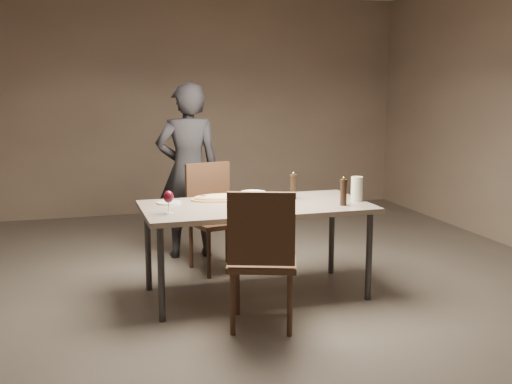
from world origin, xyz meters
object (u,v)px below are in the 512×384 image
object	(u,v)px
bread_basket	(253,196)
carafe	(357,189)
dining_table	(256,211)
ham_pizza	(222,198)
chair_far	(214,210)
diner	(188,171)
zucchini_pizza	(263,204)
pepper_mill_left	(293,186)
chair_near	(262,252)

from	to	relation	value
bread_basket	carafe	distance (m)	0.85
dining_table	ham_pizza	size ratio (longest dim) A/B	3.52
bread_basket	chair_far	bearing A→B (deg)	102.72
dining_table	diner	size ratio (longest dim) A/B	1.06
dining_table	carafe	bearing A→B (deg)	-6.73
zucchini_pizza	diner	xyz separation A→B (m)	(-0.33, 1.39, 0.08)
dining_table	pepper_mill_left	bearing A→B (deg)	20.58
chair_far	chair_near	bearing A→B (deg)	75.84
pepper_mill_left	diner	distance (m)	1.35
dining_table	pepper_mill_left	distance (m)	0.42
diner	chair_far	bearing A→B (deg)	109.71
chair_far	diner	bearing A→B (deg)	-86.37
chair_near	zucchini_pizza	bearing A→B (deg)	91.33
chair_near	pepper_mill_left	bearing A→B (deg)	77.47
pepper_mill_left	chair_far	size ratio (longest dim) A/B	0.23
carafe	chair_near	size ratio (longest dim) A/B	0.20
carafe	chair_near	xyz separation A→B (m)	(-1.01, -0.63, -0.29)
ham_pizza	diner	world-z (taller)	diner
zucchini_pizza	chair_far	size ratio (longest dim) A/B	0.54
dining_table	chair_far	bearing A→B (deg)	100.38
chair_far	zucchini_pizza	bearing A→B (deg)	88.16
dining_table	zucchini_pizza	bearing A→B (deg)	-67.15
bread_basket	pepper_mill_left	bearing A→B (deg)	3.33
zucchini_pizza	chair_near	xyz separation A→B (m)	(-0.21, -0.64, -0.20)
pepper_mill_left	carafe	distance (m)	0.52
ham_pizza	pepper_mill_left	size ratio (longest dim) A/B	2.26
pepper_mill_left	diner	world-z (taller)	diner
dining_table	chair_far	world-z (taller)	chair_far
dining_table	pepper_mill_left	size ratio (longest dim) A/B	7.97
dining_table	ham_pizza	distance (m)	0.36
bread_basket	chair_far	world-z (taller)	chair_far
pepper_mill_left	chair_near	bearing A→B (deg)	-122.02
ham_pizza	diner	distance (m)	1.04
bread_basket	chair_far	size ratio (longest dim) A/B	0.24
chair_near	bread_basket	bearing A→B (deg)	97.08
pepper_mill_left	bread_basket	bearing A→B (deg)	-176.67
ham_pizza	bread_basket	world-z (taller)	bread_basket
zucchini_pizza	bread_basket	size ratio (longest dim) A/B	2.29
carafe	chair_far	size ratio (longest dim) A/B	0.21
carafe	diner	xyz separation A→B (m)	(-1.13, 1.41, 0.00)
chair_far	pepper_mill_left	bearing A→B (deg)	112.81
carafe	chair_far	xyz separation A→B (m)	(-0.98, 0.94, -0.31)
dining_table	chair_near	size ratio (longest dim) A/B	1.79
diner	chair_near	bearing A→B (deg)	96.10
bread_basket	pepper_mill_left	xyz separation A→B (m)	(0.35, 0.02, 0.06)
dining_table	diner	world-z (taller)	diner
zucchini_pizza	bread_basket	bearing A→B (deg)	87.88
ham_pizza	chair_near	bearing A→B (deg)	-82.32
chair_near	diner	size ratio (longest dim) A/B	0.59
chair_near	diner	distance (m)	2.06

